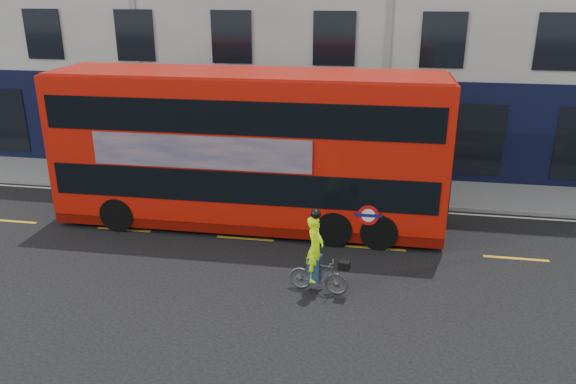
# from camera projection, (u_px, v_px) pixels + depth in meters

# --- Properties ---
(ground) EXTENTS (120.00, 120.00, 0.00)m
(ground) POSITION_uv_depth(u_px,v_px,m) (374.00, 272.00, 15.35)
(ground) COLOR black
(ground) RESTS_ON ground
(pavement) EXTENTS (60.00, 3.00, 0.12)m
(pavement) POSITION_uv_depth(u_px,v_px,m) (379.00, 190.00, 21.34)
(pavement) COLOR gray
(pavement) RESTS_ON ground
(kerb) EXTENTS (60.00, 0.12, 0.13)m
(kerb) POSITION_uv_depth(u_px,v_px,m) (378.00, 204.00, 19.95)
(kerb) COLOR slate
(kerb) RESTS_ON ground
(road_edge_line) EXTENTS (58.00, 0.10, 0.01)m
(road_edge_line) POSITION_uv_depth(u_px,v_px,m) (378.00, 209.00, 19.70)
(road_edge_line) COLOR silver
(road_edge_line) RESTS_ON ground
(lane_dashes) EXTENTS (58.00, 0.12, 0.01)m
(lane_dashes) POSITION_uv_depth(u_px,v_px,m) (375.00, 248.00, 16.74)
(lane_dashes) COLOR gold
(lane_dashes) RESTS_ON ground
(bus) EXTENTS (12.28, 2.91, 4.94)m
(bus) POSITION_uv_depth(u_px,v_px,m) (249.00, 149.00, 17.66)
(bus) COLOR red
(bus) RESTS_ON ground
(cyclist) EXTENTS (1.61, 0.69, 2.26)m
(cyclist) POSITION_uv_depth(u_px,v_px,m) (317.00, 264.00, 14.11)
(cyclist) COLOR #4C4E51
(cyclist) RESTS_ON ground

